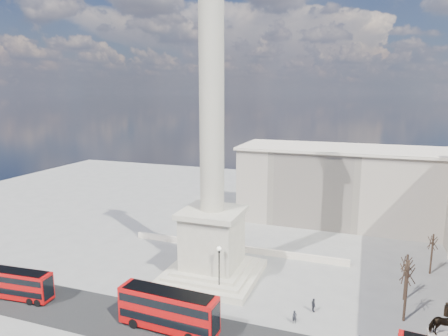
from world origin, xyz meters
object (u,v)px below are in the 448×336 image
red_bus_a (18,284)px  red_bus_b (169,310)px  nelsons_column (212,196)px  victorian_lamp (219,267)px  pedestrian_crossing (313,305)px  pedestrian_walking (295,317)px

red_bus_a → red_bus_b: size_ratio=0.83×
nelsons_column → victorian_lamp: bearing=-59.5°
red_bus_a → pedestrian_crossing: red_bus_a is taller
red_bus_b → victorian_lamp: (2.66, 10.08, 1.61)m
pedestrian_walking → red_bus_a: bearing=164.2°
nelsons_column → red_bus_a: nelsons_column is taller
nelsons_column → pedestrian_walking: nelsons_column is taller
victorian_lamp → pedestrian_crossing: size_ratio=3.87×
nelsons_column → pedestrian_crossing: size_ratio=26.76×
nelsons_column → red_bus_a: 29.62m
victorian_lamp → red_bus_a: bearing=-158.0°
red_bus_b → victorian_lamp: 10.55m
victorian_lamp → red_bus_b: bearing=-104.8°
victorian_lamp → pedestrian_walking: (11.28, -3.52, -3.42)m
red_bus_a → pedestrian_crossing: size_ratio=5.55×
red_bus_b → pedestrian_crossing: red_bus_b is taller
victorian_lamp → pedestrian_crossing: 13.56m
pedestrian_walking → pedestrian_crossing: pedestrian_crossing is taller
pedestrian_crossing → red_bus_a: bearing=75.0°
red_bus_a → pedestrian_walking: size_ratio=6.23×
pedestrian_walking → pedestrian_crossing: size_ratio=0.89×
pedestrian_crossing → nelsons_column: bearing=42.6°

